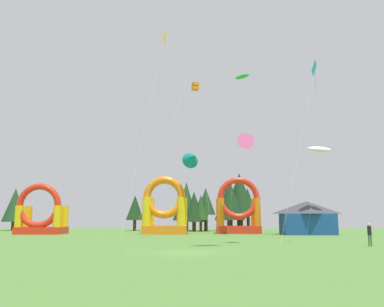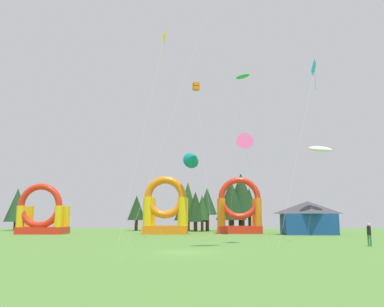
{
  "view_description": "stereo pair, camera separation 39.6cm",
  "coord_description": "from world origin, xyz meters",
  "px_view_note": "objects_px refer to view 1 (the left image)",
  "views": [
    {
      "loc": [
        1.06,
        -27.12,
        2.27
      ],
      "look_at": [
        0.0,
        15.83,
        9.15
      ],
      "focal_mm": 37.47,
      "sensor_mm": 36.0,
      "label": 1
    },
    {
      "loc": [
        1.45,
        -27.11,
        2.27
      ],
      "look_at": [
        0.0,
        15.83,
        9.15
      ],
      "focal_mm": 37.47,
      "sensor_mm": 36.0,
      "label": 2
    }
  ],
  "objects_px": {
    "inflatable_red_slide": "(165,213)",
    "inflatable_blue_arch": "(40,216)",
    "kite_teal_delta": "(192,158)",
    "kite_green_parafoil": "(242,77)",
    "kite_yellow_diamond": "(165,38)",
    "kite_pink_delta": "(246,144)",
    "festival_tent": "(307,218)",
    "kite_orange_box": "(195,87)",
    "inflatable_yellow_castle": "(238,212)",
    "kite_cyan_diamond": "(316,70)",
    "kite_white_parafoil": "(319,149)",
    "person_far_side": "(370,233)"
  },
  "relations": [
    {
      "from": "festival_tent",
      "to": "kite_green_parafoil",
      "type": "bearing_deg",
      "value": -155.39
    },
    {
      "from": "kite_yellow_diamond",
      "to": "festival_tent",
      "type": "bearing_deg",
      "value": 36.33
    },
    {
      "from": "inflatable_blue_arch",
      "to": "kite_white_parafoil",
      "type": "bearing_deg",
      "value": -5.82
    },
    {
      "from": "kite_white_parafoil",
      "to": "kite_cyan_diamond",
      "type": "relative_size",
      "value": 0.71
    },
    {
      "from": "kite_green_parafoil",
      "to": "kite_yellow_diamond",
      "type": "bearing_deg",
      "value": -135.13
    },
    {
      "from": "kite_green_parafoil",
      "to": "kite_pink_delta",
      "type": "distance_m",
      "value": 19.93
    },
    {
      "from": "kite_green_parafoil",
      "to": "kite_pink_delta",
      "type": "height_order",
      "value": "kite_green_parafoil"
    },
    {
      "from": "kite_yellow_diamond",
      "to": "inflatable_yellow_castle",
      "type": "xyz_separation_m",
      "value": [
        9.26,
        16.67,
        -19.03
      ]
    },
    {
      "from": "kite_pink_delta",
      "to": "person_far_side",
      "type": "height_order",
      "value": "kite_pink_delta"
    },
    {
      "from": "person_far_side",
      "to": "kite_teal_delta",
      "type": "bearing_deg",
      "value": 134.55
    },
    {
      "from": "kite_white_parafoil",
      "to": "kite_yellow_diamond",
      "type": "relative_size",
      "value": 0.51
    },
    {
      "from": "inflatable_yellow_castle",
      "to": "festival_tent",
      "type": "distance_m",
      "value": 9.6
    },
    {
      "from": "kite_pink_delta",
      "to": "festival_tent",
      "type": "distance_m",
      "value": 23.31
    },
    {
      "from": "kite_teal_delta",
      "to": "person_far_side",
      "type": "distance_m",
      "value": 26.78
    },
    {
      "from": "inflatable_yellow_castle",
      "to": "inflatable_blue_arch",
      "type": "relative_size",
      "value": 1.15
    },
    {
      "from": "kite_orange_box",
      "to": "inflatable_yellow_castle",
      "type": "xyz_separation_m",
      "value": [
        6.15,
        2.08,
        -18.24
      ]
    },
    {
      "from": "kite_pink_delta",
      "to": "kite_yellow_diamond",
      "type": "distance_m",
      "value": 16.73
    },
    {
      "from": "kite_teal_delta",
      "to": "kite_green_parafoil",
      "type": "height_order",
      "value": "kite_green_parafoil"
    },
    {
      "from": "inflatable_blue_arch",
      "to": "festival_tent",
      "type": "xyz_separation_m",
      "value": [
        36.65,
        -0.26,
        -0.21
      ]
    },
    {
      "from": "kite_teal_delta",
      "to": "kite_pink_delta",
      "type": "distance_m",
      "value": 18.83
    },
    {
      "from": "kite_green_parafoil",
      "to": "festival_tent",
      "type": "bearing_deg",
      "value": 24.61
    },
    {
      "from": "kite_pink_delta",
      "to": "inflatable_red_slide",
      "type": "relative_size",
      "value": 1.22
    },
    {
      "from": "kite_teal_delta",
      "to": "kite_green_parafoil",
      "type": "bearing_deg",
      "value": -18.51
    },
    {
      "from": "kite_white_parafoil",
      "to": "inflatable_red_slide",
      "type": "xyz_separation_m",
      "value": [
        -20.53,
        4.81,
        -8.1
      ]
    },
    {
      "from": "inflatable_red_slide",
      "to": "inflatable_blue_arch",
      "type": "xyz_separation_m",
      "value": [
        -17.19,
        -0.97,
        -0.52
      ]
    },
    {
      "from": "inflatable_red_slide",
      "to": "festival_tent",
      "type": "bearing_deg",
      "value": -3.6
    },
    {
      "from": "kite_teal_delta",
      "to": "festival_tent",
      "type": "distance_m",
      "value": 17.56
    },
    {
      "from": "kite_green_parafoil",
      "to": "kite_cyan_diamond",
      "type": "height_order",
      "value": "kite_green_parafoil"
    },
    {
      "from": "inflatable_blue_arch",
      "to": "person_far_side",
      "type": "bearing_deg",
      "value": -32.1
    },
    {
      "from": "kite_green_parafoil",
      "to": "festival_tent",
      "type": "xyz_separation_m",
      "value": [
        8.84,
        4.05,
        -18.61
      ]
    },
    {
      "from": "kite_orange_box",
      "to": "person_far_side",
      "type": "bearing_deg",
      "value": -58.46
    },
    {
      "from": "person_far_side",
      "to": "inflatable_yellow_castle",
      "type": "height_order",
      "value": "inflatable_yellow_castle"
    },
    {
      "from": "inflatable_yellow_castle",
      "to": "kite_yellow_diamond",
      "type": "bearing_deg",
      "value": -119.05
    },
    {
      "from": "inflatable_red_slide",
      "to": "person_far_side",
      "type": "bearing_deg",
      "value": -51.49
    },
    {
      "from": "kite_teal_delta",
      "to": "inflatable_red_slide",
      "type": "relative_size",
      "value": 1.45
    },
    {
      "from": "festival_tent",
      "to": "kite_orange_box",
      "type": "bearing_deg",
      "value": 175.62
    },
    {
      "from": "kite_teal_delta",
      "to": "kite_cyan_diamond",
      "type": "xyz_separation_m",
      "value": [
        11.8,
        -18.12,
        5.47
      ]
    },
    {
      "from": "inflatable_yellow_castle",
      "to": "festival_tent",
      "type": "xyz_separation_m",
      "value": [
        9.01,
        -3.24,
        -0.78
      ]
    },
    {
      "from": "kite_teal_delta",
      "to": "inflatable_blue_arch",
      "type": "distance_m",
      "value": 22.6
    },
    {
      "from": "kite_white_parafoil",
      "to": "kite_orange_box",
      "type": "xyz_separation_m",
      "value": [
        -16.22,
        4.74,
        10.19
      ]
    },
    {
      "from": "kite_teal_delta",
      "to": "kite_pink_delta",
      "type": "height_order",
      "value": "kite_teal_delta"
    },
    {
      "from": "person_far_side",
      "to": "kite_yellow_diamond",
      "type": "bearing_deg",
      "value": 162.03
    },
    {
      "from": "kite_pink_delta",
      "to": "kite_white_parafoil",
      "type": "bearing_deg",
      "value": 55.01
    },
    {
      "from": "kite_pink_delta",
      "to": "inflatable_yellow_castle",
      "type": "bearing_deg",
      "value": 86.75
    },
    {
      "from": "kite_orange_box",
      "to": "kite_green_parafoil",
      "type": "bearing_deg",
      "value": -39.5
    },
    {
      "from": "kite_cyan_diamond",
      "to": "kite_white_parafoil",
      "type": "bearing_deg",
      "value": 73.63
    },
    {
      "from": "kite_teal_delta",
      "to": "inflatable_blue_arch",
      "type": "xyz_separation_m",
      "value": [
        -21.12,
        2.07,
        -7.78
      ]
    },
    {
      "from": "kite_teal_delta",
      "to": "kite_yellow_diamond",
      "type": "distance_m",
      "value": 16.8
    },
    {
      "from": "kite_white_parafoil",
      "to": "festival_tent",
      "type": "height_order",
      "value": "kite_white_parafoil"
    },
    {
      "from": "inflatable_blue_arch",
      "to": "kite_yellow_diamond",
      "type": "bearing_deg",
      "value": -36.69
    }
  ]
}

